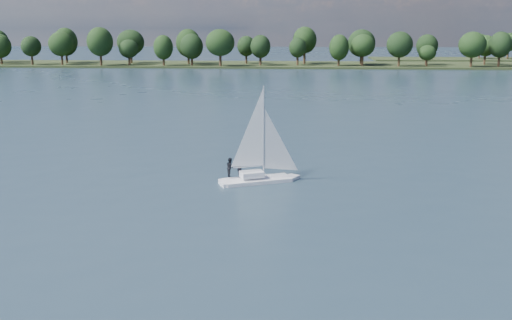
# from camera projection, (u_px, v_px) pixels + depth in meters

# --- Properties ---
(ground) EXTENTS (700.00, 700.00, 0.00)m
(ground) POSITION_uv_depth(u_px,v_px,m) (231.00, 99.00, 122.55)
(ground) COLOR #233342
(ground) RESTS_ON ground
(far_shore) EXTENTS (660.00, 40.00, 1.50)m
(far_shore) POSITION_uv_depth(u_px,v_px,m) (262.00, 65.00, 231.39)
(far_shore) COLOR black
(far_shore) RESTS_ON ground
(sailboat) EXTENTS (7.73, 4.92, 9.89)m
(sailboat) POSITION_uv_depth(u_px,v_px,m) (256.00, 155.00, 55.23)
(sailboat) COLOR silver
(sailboat) RESTS_ON ground
(treeline) EXTENTS (563.12, 74.40, 18.19)m
(treeline) POSITION_uv_depth(u_px,v_px,m) (226.00, 45.00, 227.10)
(treeline) COLOR black
(treeline) RESTS_ON ground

